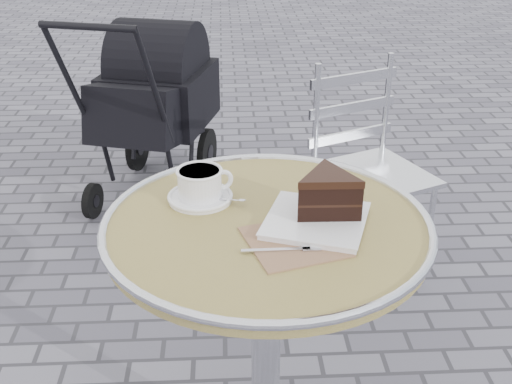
{
  "coord_description": "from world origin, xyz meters",
  "views": [
    {
      "loc": [
        -0.09,
        -1.2,
        1.41
      ],
      "look_at": [
        -0.02,
        0.05,
        0.78
      ],
      "focal_mm": 45.0,
      "sensor_mm": 36.0,
      "label": 1
    }
  ],
  "objects_px": {
    "cake_plate_set": "(325,200)",
    "bistro_chair": "(361,146)",
    "cappuccino_set": "(201,186)",
    "baby_stroller": "(153,109)",
    "cafe_table": "(266,285)"
  },
  "relations": [
    {
      "from": "cafe_table",
      "to": "bistro_chair",
      "type": "height_order",
      "value": "bistro_chair"
    },
    {
      "from": "bistro_chair",
      "to": "baby_stroller",
      "type": "distance_m",
      "value": 1.09
    },
    {
      "from": "cake_plate_set",
      "to": "baby_stroller",
      "type": "height_order",
      "value": "baby_stroller"
    },
    {
      "from": "cappuccino_set",
      "to": "cake_plate_set",
      "type": "height_order",
      "value": "cake_plate_set"
    },
    {
      "from": "cake_plate_set",
      "to": "bistro_chair",
      "type": "distance_m",
      "value": 1.03
    },
    {
      "from": "cappuccino_set",
      "to": "baby_stroller",
      "type": "height_order",
      "value": "baby_stroller"
    },
    {
      "from": "cake_plate_set",
      "to": "cafe_table",
      "type": "bearing_deg",
      "value": -162.47
    },
    {
      "from": "cake_plate_set",
      "to": "baby_stroller",
      "type": "distance_m",
      "value": 1.77
    },
    {
      "from": "cafe_table",
      "to": "baby_stroller",
      "type": "bearing_deg",
      "value": 104.24
    },
    {
      "from": "baby_stroller",
      "to": "cake_plate_set",
      "type": "bearing_deg",
      "value": -55.94
    },
    {
      "from": "bistro_chair",
      "to": "cafe_table",
      "type": "bearing_deg",
      "value": -137.5
    },
    {
      "from": "bistro_chair",
      "to": "cake_plate_set",
      "type": "bearing_deg",
      "value": -130.91
    },
    {
      "from": "cafe_table",
      "to": "cappuccino_set",
      "type": "bearing_deg",
      "value": 142.12
    },
    {
      "from": "bistro_chair",
      "to": "baby_stroller",
      "type": "relative_size",
      "value": 0.85
    },
    {
      "from": "cake_plate_set",
      "to": "baby_stroller",
      "type": "xyz_separation_m",
      "value": [
        -0.54,
        1.65,
        -0.37
      ]
    }
  ]
}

